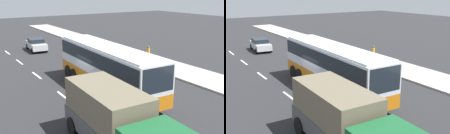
% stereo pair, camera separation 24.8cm
% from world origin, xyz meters
% --- Properties ---
extents(ground_plane, '(120.00, 120.00, 0.00)m').
position_xyz_m(ground_plane, '(0.00, 0.00, 0.00)').
color(ground_plane, '#28282B').
extents(sidewalk_curb, '(80.00, 4.00, 0.15)m').
position_xyz_m(sidewalk_curb, '(0.00, 8.93, 0.07)').
color(sidewalk_curb, '#A8A399').
rests_on(sidewalk_curb, ground_plane).
extents(lane_centreline, '(33.88, 0.16, 0.01)m').
position_xyz_m(lane_centreline, '(0.34, -2.68, 0.00)').
color(lane_centreline, white).
rests_on(lane_centreline, ground_plane).
extents(coach_bus, '(11.58, 2.94, 3.43)m').
position_xyz_m(coach_bus, '(1.27, 0.44, 2.13)').
color(coach_bus, orange).
rests_on(coach_bus, ground_plane).
extents(cargo_truck, '(7.31, 2.80, 2.91)m').
position_xyz_m(cargo_truck, '(8.35, -3.41, 1.57)').
color(cargo_truck, '#19592D').
rests_on(cargo_truck, ground_plane).
extents(car_silver_hatch, '(4.48, 2.23, 1.49)m').
position_xyz_m(car_silver_hatch, '(-15.75, 0.68, 0.79)').
color(car_silver_hatch, silver).
rests_on(car_silver_hatch, ground_plane).
extents(pedestrian_near_curb, '(0.32, 0.32, 1.75)m').
position_xyz_m(pedestrian_near_curb, '(-3.15, 8.06, 1.16)').
color(pedestrian_near_curb, brown).
rests_on(pedestrian_near_curb, sidewalk_curb).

